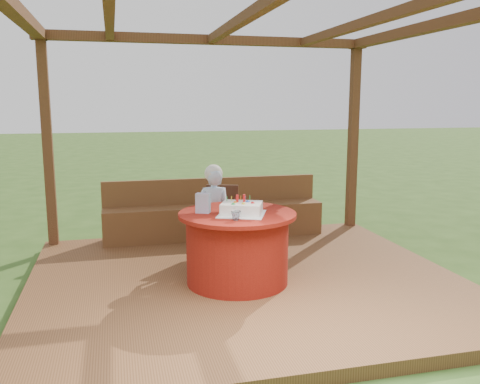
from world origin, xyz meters
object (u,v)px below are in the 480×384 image
(elderly_woman, at_px, (214,211))
(bench, at_px, (214,218))
(drinking_glass, at_px, (236,216))
(table, at_px, (237,247))
(gift_bag, at_px, (203,203))
(chair, at_px, (221,217))
(birthday_cake, at_px, (242,208))

(elderly_woman, bearing_deg, bench, 78.68)
(drinking_glass, bearing_deg, table, 74.16)
(table, relative_size, gift_bag, 6.02)
(chair, height_order, elderly_woman, elderly_woman)
(birthday_cake, xyz_separation_m, gift_bag, (-0.36, 0.17, 0.04))
(elderly_woman, relative_size, gift_bag, 5.70)
(chair, height_order, gift_bag, gift_bag)
(bench, distance_m, table, 1.85)
(bench, relative_size, table, 2.51)
(birthday_cake, bearing_deg, gift_bag, 155.28)
(table, height_order, birthday_cake, birthday_cake)
(chair, bearing_deg, bench, 84.94)
(chair, bearing_deg, table, -92.79)
(birthday_cake, bearing_deg, bench, 87.05)
(elderly_woman, distance_m, birthday_cake, 0.97)
(bench, height_order, gift_bag, gift_bag)
(bench, height_order, elderly_woman, elderly_woman)
(elderly_woman, bearing_deg, birthday_cake, -83.86)
(elderly_woman, height_order, gift_bag, elderly_woman)
(chair, xyz_separation_m, drinking_glass, (-0.14, -1.35, 0.33))
(bench, bearing_deg, gift_bag, -104.54)
(bench, distance_m, chair, 0.84)
(table, distance_m, chair, 1.03)
(table, relative_size, chair, 1.42)
(table, distance_m, elderly_woman, 0.87)
(elderly_woman, bearing_deg, table, -84.71)
(table, height_order, chair, chair)
(gift_bag, bearing_deg, table, 12.35)
(table, height_order, gift_bag, gift_bag)
(chair, bearing_deg, drinking_glass, -96.00)
(birthday_cake, bearing_deg, drinking_glass, -116.30)
(elderly_woman, relative_size, birthday_cake, 1.94)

